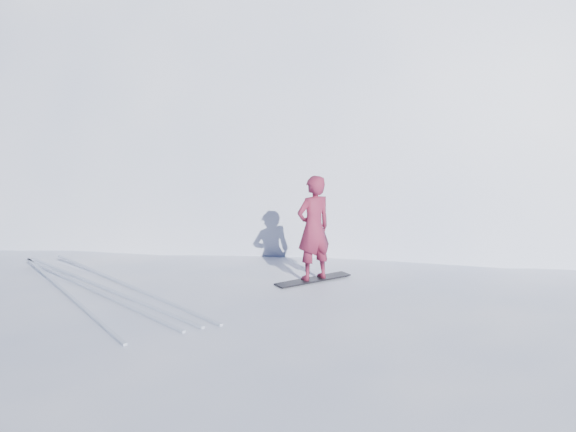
# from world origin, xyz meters

# --- Properties ---
(near_ridge) EXTENTS (36.00, 28.00, 4.80)m
(near_ridge) POSITION_xyz_m (1.00, 3.00, 0.00)
(near_ridge) COLOR white
(near_ridge) RESTS_ON ground
(summit_peak) EXTENTS (60.00, 56.00, 56.00)m
(summit_peak) POSITION_xyz_m (22.00, 26.00, 0.00)
(summit_peak) COLOR white
(summit_peak) RESTS_ON ground
(peak_shoulder) EXTENTS (28.00, 24.00, 18.00)m
(peak_shoulder) POSITION_xyz_m (10.00, 20.00, 0.00)
(peak_shoulder) COLOR white
(peak_shoulder) RESTS_ON ground
(snowboard) EXTENTS (1.63, 0.41, 0.03)m
(snowboard) POSITION_xyz_m (2.72, 2.72, 2.41)
(snowboard) COLOR black
(snowboard) RESTS_ON near_ridge
(snowboarder) EXTENTS (0.76, 0.53, 2.01)m
(snowboarder) POSITION_xyz_m (2.72, 2.72, 3.43)
(snowboarder) COLOR maroon
(snowboarder) RESTS_ON snowboard
(board_tracks) EXTENTS (2.10, 5.98, 0.04)m
(board_tracks) POSITION_xyz_m (-1.05, 4.19, 2.42)
(board_tracks) COLOR silver
(board_tracks) RESTS_ON ground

